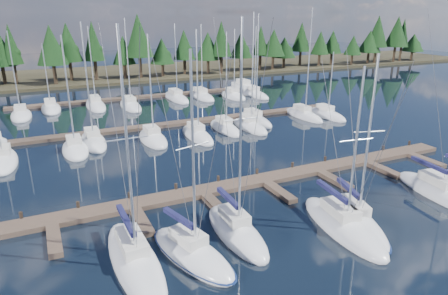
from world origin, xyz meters
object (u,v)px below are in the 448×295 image
front_sailboat_1 (192,253)px  front_sailboat_0 (135,260)px  front_sailboat_3 (342,225)px  front_sailboat_5 (440,192)px  main_dock (266,182)px  front_sailboat_4 (355,221)px  motor_yacht_right (242,90)px  front_sailboat_2 (236,231)px

front_sailboat_1 → front_sailboat_0: bearing=166.9°
front_sailboat_1 → front_sailboat_3: front_sailboat_1 is taller
front_sailboat_0 → front_sailboat_5: 25.83m
main_dock → front_sailboat_4: front_sailboat_4 is taller
front_sailboat_1 → motor_yacht_right: bearing=59.0°
front_sailboat_2 → main_dock: bearing=46.1°
front_sailboat_2 → front_sailboat_4: front_sailboat_2 is taller
front_sailboat_3 → front_sailboat_4: bearing=4.6°
front_sailboat_0 → motor_yacht_right: 56.33m
front_sailboat_5 → motor_yacht_right: bearing=82.8°
front_sailboat_2 → motor_yacht_right: size_ratio=1.78×
front_sailboat_1 → front_sailboat_3: 11.17m
main_dock → front_sailboat_1: (-10.15, -7.80, 0.09)m
front_sailboat_1 → motor_yacht_right: size_ratio=1.60×
front_sailboat_2 → front_sailboat_3: bearing=-19.0°
main_dock → front_sailboat_3: 9.16m
main_dock → front_sailboat_5: bearing=-34.6°
main_dock → front_sailboat_3: front_sailboat_3 is taller
front_sailboat_1 → front_sailboat_2: (3.79, 1.20, 0.02)m
front_sailboat_3 → front_sailboat_4: size_ratio=0.95×
main_dock → front_sailboat_0: size_ratio=2.91×
front_sailboat_2 → front_sailboat_3: 7.72m
front_sailboat_4 → motor_yacht_right: 51.05m
main_dock → front_sailboat_5: front_sailboat_5 is taller
front_sailboat_4 → front_sailboat_3: bearing=-175.4°
motor_yacht_right → front_sailboat_1: bearing=-121.0°
front_sailboat_0 → motor_yacht_right: (31.87, 46.45, 0.18)m
front_sailboat_2 → front_sailboat_5: (18.53, -1.80, -0.01)m
front_sailboat_5 → main_dock: bearing=145.4°
front_sailboat_1 → front_sailboat_4: bearing=-5.6°
motor_yacht_right → front_sailboat_0: bearing=-124.5°
front_sailboat_2 → front_sailboat_3: (7.30, -2.52, -0.04)m
main_dock → motor_yacht_right: size_ratio=5.09×
front_sailboat_1 → motor_yacht_right: 55.14m
front_sailboat_4 → front_sailboat_1: bearing=174.4°
front_sailboat_1 → front_sailboat_5: (22.32, -0.60, 0.01)m
front_sailboat_0 → front_sailboat_1: (3.47, -0.81, -0.00)m
front_sailboat_2 → front_sailboat_4: size_ratio=1.17×
front_sailboat_2 → front_sailboat_4: (8.58, -2.42, -0.02)m
front_sailboat_0 → front_sailboat_3: (14.56, -2.12, -0.02)m
front_sailboat_1 → front_sailboat_4: 12.43m
main_dock → front_sailboat_2: (-6.36, -6.59, 0.11)m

